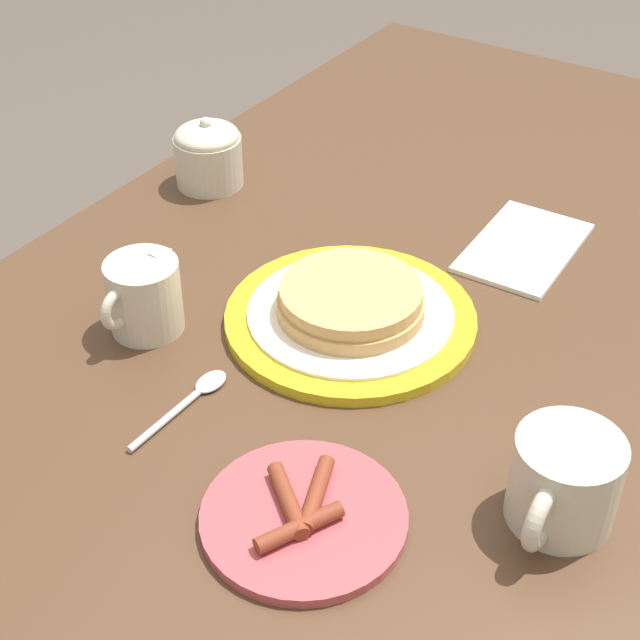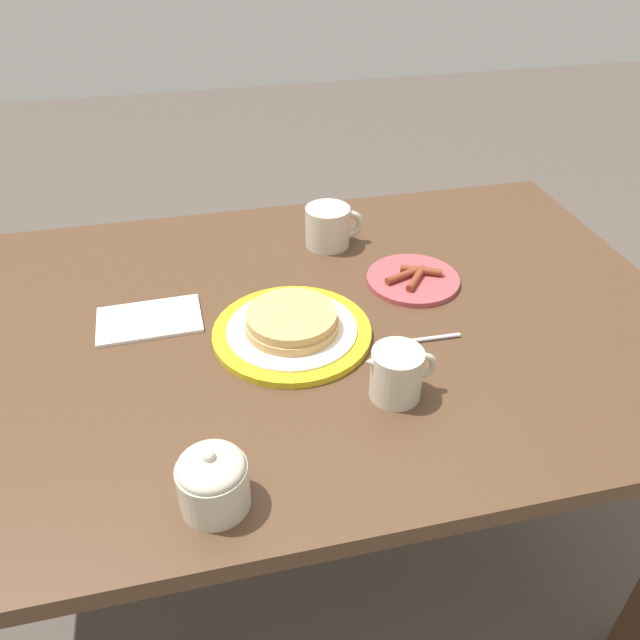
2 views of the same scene
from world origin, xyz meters
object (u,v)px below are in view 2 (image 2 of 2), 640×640
object	(u,v)px
side_plate_bacon	(413,279)
napkin	(149,320)
sugar_bowl	(213,480)
pancake_plate	(292,327)
coffee_mug	(329,226)
creamer_pitcher	(396,373)
spoon	(409,341)

from	to	relation	value
side_plate_bacon	napkin	xyz separation A→B (m)	(-0.48, -0.02, -0.00)
napkin	sugar_bowl	bearing A→B (deg)	-79.19
pancake_plate	coffee_mug	xyz separation A→B (m)	(0.13, 0.28, 0.02)
creamer_pitcher	sugar_bowl	distance (m)	0.30
sugar_bowl	spoon	distance (m)	0.42
creamer_pitcher	napkin	xyz separation A→B (m)	(-0.35, 0.26, -0.04)
coffee_mug	side_plate_bacon	bearing A→B (deg)	-55.29
sugar_bowl	spoon	xyz separation A→B (m)	(0.33, 0.24, -0.04)
coffee_mug	pancake_plate	bearing A→B (deg)	-114.85
spoon	side_plate_bacon	bearing A→B (deg)	68.35
spoon	creamer_pitcher	bearing A→B (deg)	-119.23
sugar_bowl	napkin	xyz separation A→B (m)	(-0.08, 0.40, -0.04)
pancake_plate	sugar_bowl	distance (m)	0.34
side_plate_bacon	creamer_pitcher	distance (m)	0.31
side_plate_bacon	spoon	world-z (taller)	side_plate_bacon
pancake_plate	coffee_mug	bearing A→B (deg)	65.15
pancake_plate	creamer_pitcher	xyz separation A→B (m)	(0.12, -0.17, 0.02)
side_plate_bacon	coffee_mug	bearing A→B (deg)	124.71
creamer_pitcher	napkin	bearing A→B (deg)	142.78
napkin	side_plate_bacon	bearing A→B (deg)	2.01
coffee_mug	napkin	xyz separation A→B (m)	(-0.36, -0.19, -0.04)
sugar_bowl	coffee_mug	bearing A→B (deg)	64.29
sugar_bowl	spoon	bearing A→B (deg)	36.26
pancake_plate	spoon	size ratio (longest dim) A/B	1.99
pancake_plate	coffee_mug	distance (m)	0.31
sugar_bowl	pancake_plate	bearing A→B (deg)	63.52
side_plate_bacon	napkin	size ratio (longest dim) A/B	0.97
coffee_mug	creamer_pitcher	bearing A→B (deg)	-91.36
coffee_mug	sugar_bowl	size ratio (longest dim) A/B	1.30
side_plate_bacon	sugar_bowl	distance (m)	0.58
pancake_plate	creamer_pitcher	distance (m)	0.21
side_plate_bacon	napkin	world-z (taller)	side_plate_bacon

